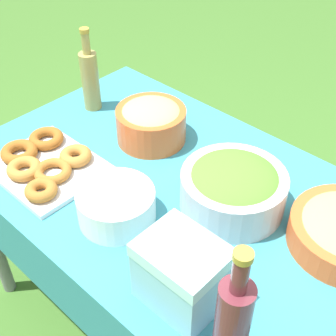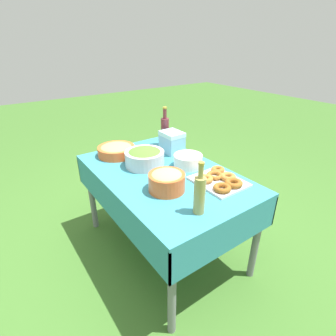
{
  "view_description": "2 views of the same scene",
  "coord_description": "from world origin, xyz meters",
  "px_view_note": "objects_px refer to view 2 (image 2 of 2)",
  "views": [
    {
      "loc": [
        0.71,
        -0.78,
        1.68
      ],
      "look_at": [
        -0.06,
        0.03,
        0.74
      ],
      "focal_mm": 50.0,
      "sensor_mm": 36.0,
      "label": 1
    },
    {
      "loc": [
        -1.42,
        0.97,
        1.6
      ],
      "look_at": [
        0.0,
        -0.04,
        0.74
      ],
      "focal_mm": 28.0,
      "sensor_mm": 36.0,
      "label": 2
    }
  ],
  "objects_px": {
    "salad_bowl": "(145,157)",
    "donut_platter": "(220,180)",
    "pasta_bowl": "(167,180)",
    "wine_bottle": "(165,130)",
    "cooler_box": "(172,142)",
    "plate_stack": "(188,161)",
    "olive_oil_bottle": "(200,194)",
    "bread_bowl": "(116,150)"
  },
  "relations": [
    {
      "from": "salad_bowl",
      "to": "donut_platter",
      "type": "bearing_deg",
      "value": -152.92
    },
    {
      "from": "pasta_bowl",
      "to": "wine_bottle",
      "type": "relative_size",
      "value": 0.67
    },
    {
      "from": "donut_platter",
      "to": "cooler_box",
      "type": "xyz_separation_m",
      "value": [
        0.64,
        -0.06,
        0.07
      ]
    },
    {
      "from": "donut_platter",
      "to": "cooler_box",
      "type": "height_order",
      "value": "cooler_box"
    },
    {
      "from": "donut_platter",
      "to": "plate_stack",
      "type": "relative_size",
      "value": 1.57
    },
    {
      "from": "plate_stack",
      "to": "olive_oil_bottle",
      "type": "relative_size",
      "value": 0.7
    },
    {
      "from": "salad_bowl",
      "to": "plate_stack",
      "type": "relative_size",
      "value": 1.38
    },
    {
      "from": "donut_platter",
      "to": "plate_stack",
      "type": "bearing_deg",
      "value": 2.29
    },
    {
      "from": "pasta_bowl",
      "to": "bread_bowl",
      "type": "bearing_deg",
      "value": 1.25
    },
    {
      "from": "bread_bowl",
      "to": "donut_platter",
      "type": "bearing_deg",
      "value": -156.69
    },
    {
      "from": "olive_oil_bottle",
      "to": "wine_bottle",
      "type": "height_order",
      "value": "wine_bottle"
    },
    {
      "from": "wine_bottle",
      "to": "bread_bowl",
      "type": "bearing_deg",
      "value": 86.04
    },
    {
      "from": "plate_stack",
      "to": "bread_bowl",
      "type": "relative_size",
      "value": 0.71
    },
    {
      "from": "salad_bowl",
      "to": "cooler_box",
      "type": "xyz_separation_m",
      "value": [
        0.1,
        -0.33,
        0.02
      ]
    },
    {
      "from": "pasta_bowl",
      "to": "plate_stack",
      "type": "height_order",
      "value": "pasta_bowl"
    },
    {
      "from": "plate_stack",
      "to": "bread_bowl",
      "type": "bearing_deg",
      "value": 34.16
    },
    {
      "from": "wine_bottle",
      "to": "olive_oil_bottle",
      "type": "bearing_deg",
      "value": 155.36
    },
    {
      "from": "pasta_bowl",
      "to": "donut_platter",
      "type": "height_order",
      "value": "pasta_bowl"
    },
    {
      "from": "donut_platter",
      "to": "cooler_box",
      "type": "relative_size",
      "value": 1.79
    },
    {
      "from": "salad_bowl",
      "to": "pasta_bowl",
      "type": "distance_m",
      "value": 0.41
    },
    {
      "from": "wine_bottle",
      "to": "bread_bowl",
      "type": "distance_m",
      "value": 0.48
    },
    {
      "from": "pasta_bowl",
      "to": "donut_platter",
      "type": "relative_size",
      "value": 0.69
    },
    {
      "from": "salad_bowl",
      "to": "cooler_box",
      "type": "distance_m",
      "value": 0.35
    },
    {
      "from": "pasta_bowl",
      "to": "bread_bowl",
      "type": "relative_size",
      "value": 0.77
    },
    {
      "from": "plate_stack",
      "to": "pasta_bowl",
      "type": "bearing_deg",
      "value": 120.16
    },
    {
      "from": "wine_bottle",
      "to": "cooler_box",
      "type": "height_order",
      "value": "wine_bottle"
    },
    {
      "from": "pasta_bowl",
      "to": "cooler_box",
      "type": "xyz_separation_m",
      "value": [
        0.5,
        -0.41,
        0.02
      ]
    },
    {
      "from": "salad_bowl",
      "to": "bread_bowl",
      "type": "bearing_deg",
      "value": 16.3
    },
    {
      "from": "olive_oil_bottle",
      "to": "wine_bottle",
      "type": "distance_m",
      "value": 1.08
    },
    {
      "from": "pasta_bowl",
      "to": "wine_bottle",
      "type": "xyz_separation_m",
      "value": [
        0.68,
        -0.46,
        0.07
      ]
    },
    {
      "from": "olive_oil_bottle",
      "to": "salad_bowl",
      "type": "bearing_deg",
      "value": -5.55
    },
    {
      "from": "salad_bowl",
      "to": "olive_oil_bottle",
      "type": "distance_m",
      "value": 0.71
    },
    {
      "from": "donut_platter",
      "to": "olive_oil_bottle",
      "type": "bearing_deg",
      "value": 116.47
    },
    {
      "from": "salad_bowl",
      "to": "donut_platter",
      "type": "height_order",
      "value": "salad_bowl"
    },
    {
      "from": "olive_oil_bottle",
      "to": "wine_bottle",
      "type": "bearing_deg",
      "value": -24.64
    },
    {
      "from": "bread_bowl",
      "to": "cooler_box",
      "type": "height_order",
      "value": "cooler_box"
    },
    {
      "from": "wine_bottle",
      "to": "cooler_box",
      "type": "bearing_deg",
      "value": 164.49
    },
    {
      "from": "pasta_bowl",
      "to": "plate_stack",
      "type": "bearing_deg",
      "value": -59.84
    },
    {
      "from": "pasta_bowl",
      "to": "cooler_box",
      "type": "height_order",
      "value": "cooler_box"
    },
    {
      "from": "salad_bowl",
      "to": "plate_stack",
      "type": "height_order",
      "value": "salad_bowl"
    },
    {
      "from": "wine_bottle",
      "to": "pasta_bowl",
      "type": "bearing_deg",
      "value": 146.05
    },
    {
      "from": "plate_stack",
      "to": "olive_oil_bottle",
      "type": "height_order",
      "value": "olive_oil_bottle"
    }
  ]
}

